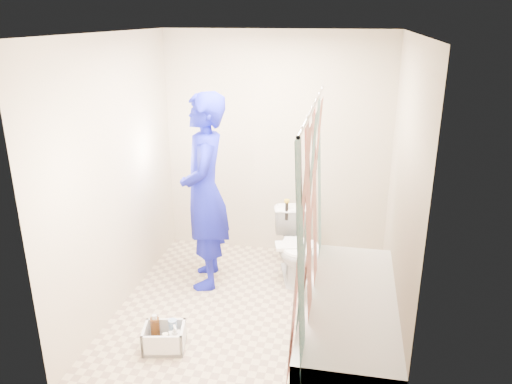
% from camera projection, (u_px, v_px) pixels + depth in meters
% --- Properties ---
extents(floor, '(2.60, 2.60, 0.00)m').
position_uv_depth(floor, '(252.00, 311.00, 4.51)').
color(floor, tan).
rests_on(floor, ground).
extents(ceiling, '(2.40, 2.60, 0.02)m').
position_uv_depth(ceiling, '(251.00, 33.00, 3.71)').
color(ceiling, white).
rests_on(ceiling, wall_back).
extents(wall_back, '(2.40, 0.02, 2.40)m').
position_uv_depth(wall_back, '(276.00, 147.00, 5.31)').
color(wall_back, '#B3A78A').
rests_on(wall_back, ground).
extents(wall_front, '(2.40, 0.02, 2.40)m').
position_uv_depth(wall_front, '(207.00, 256.00, 2.91)').
color(wall_front, '#B3A78A').
rests_on(wall_front, ground).
extents(wall_left, '(0.02, 2.60, 2.40)m').
position_uv_depth(wall_left, '(116.00, 177.00, 4.33)').
color(wall_left, '#B3A78A').
rests_on(wall_left, ground).
extents(wall_right, '(0.02, 2.60, 2.40)m').
position_uv_depth(wall_right, '(402.00, 195.00, 3.89)').
color(wall_right, '#B3A78A').
rests_on(wall_right, ground).
extents(bathtub, '(0.70, 1.75, 0.50)m').
position_uv_depth(bathtub, '(348.00, 323.00, 3.88)').
color(bathtub, white).
rests_on(bathtub, ground).
extents(curtain_rod, '(0.02, 1.90, 0.02)m').
position_uv_depth(curtain_rod, '(314.00, 105.00, 3.37)').
color(curtain_rod, silver).
rests_on(curtain_rod, wall_back).
extents(shower_curtain, '(0.06, 1.75, 1.80)m').
position_uv_depth(shower_curtain, '(309.00, 231.00, 3.68)').
color(shower_curtain, white).
rests_on(shower_curtain, curtain_rod).
extents(toilet, '(0.53, 0.73, 0.68)m').
position_uv_depth(toilet, '(295.00, 246.00, 5.00)').
color(toilet, silver).
rests_on(toilet, ground).
extents(tank_lid, '(0.45, 0.27, 0.03)m').
position_uv_depth(tank_lid, '(297.00, 246.00, 4.88)').
color(tank_lid, white).
rests_on(tank_lid, toilet).
extents(tank_internals, '(0.16, 0.07, 0.22)m').
position_uv_depth(tank_internals, '(290.00, 209.00, 5.06)').
color(tank_internals, black).
rests_on(tank_internals, toilet).
extents(plumber, '(0.60, 0.78, 1.89)m').
position_uv_depth(plumber, '(205.00, 192.00, 4.71)').
color(plumber, navy).
rests_on(plumber, ground).
extents(cleaning_caddy, '(0.37, 0.32, 0.25)m').
position_uv_depth(cleaning_caddy, '(166.00, 339.00, 3.98)').
color(cleaning_caddy, silver).
rests_on(cleaning_caddy, ground).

